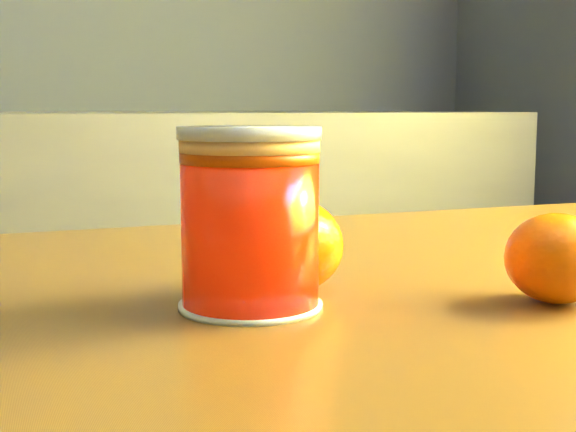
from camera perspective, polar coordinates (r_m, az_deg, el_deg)
name	(u,v)px	position (r m, az deg, el deg)	size (l,w,h in m)	color
table	(412,420)	(0.61, 8.82, -14.16)	(1.06, 0.76, 0.78)	brown
juice_glass	(250,220)	(0.51, -2.72, -0.26)	(0.09, 0.09, 0.11)	#F32004
orange_front	(290,245)	(0.55, 0.11, -2.09)	(0.08, 0.08, 0.07)	#DE5B04
orange_back	(557,258)	(0.55, 18.57, -2.86)	(0.07, 0.07, 0.06)	#DE5B04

